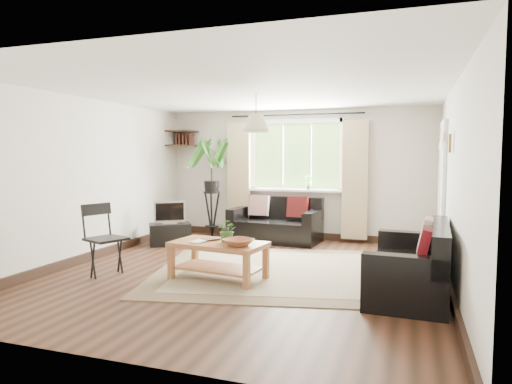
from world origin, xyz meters
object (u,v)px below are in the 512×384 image
(palm_stand, at_px, (212,188))
(folding_chair, at_px, (106,240))
(sofa_right, at_px, (409,261))
(coffee_table, at_px, (219,261))
(sofa_back, at_px, (275,221))
(tv_stand, at_px, (170,234))

(palm_stand, xyz_separation_m, folding_chair, (-0.13, -3.01, -0.48))
(sofa_right, xyz_separation_m, coffee_table, (-2.26, -0.11, -0.15))
(sofa_back, relative_size, sofa_right, 0.98)
(sofa_right, relative_size, tv_stand, 2.34)
(palm_stand, bearing_deg, coffee_table, -64.15)
(coffee_table, distance_m, palm_stand, 3.10)
(sofa_back, relative_size, tv_stand, 2.30)
(sofa_back, height_order, palm_stand, palm_stand)
(folding_chair, bearing_deg, tv_stand, 27.62)
(sofa_right, xyz_separation_m, palm_stand, (-3.58, 2.60, 0.56))
(sofa_right, bearing_deg, sofa_back, -135.35)
(folding_chair, bearing_deg, sofa_back, -4.22)
(folding_chair, bearing_deg, coffee_table, -57.49)
(tv_stand, relative_size, palm_stand, 0.37)
(palm_stand, distance_m, folding_chair, 3.05)
(coffee_table, height_order, palm_stand, palm_stand)
(sofa_back, distance_m, tv_stand, 1.88)
(coffee_table, xyz_separation_m, palm_stand, (-1.31, 2.71, 0.70))
(sofa_right, height_order, folding_chair, folding_chair)
(coffee_table, bearing_deg, sofa_right, 2.84)
(sofa_right, bearing_deg, palm_stand, -123.41)
(coffee_table, height_order, tv_stand, coffee_table)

